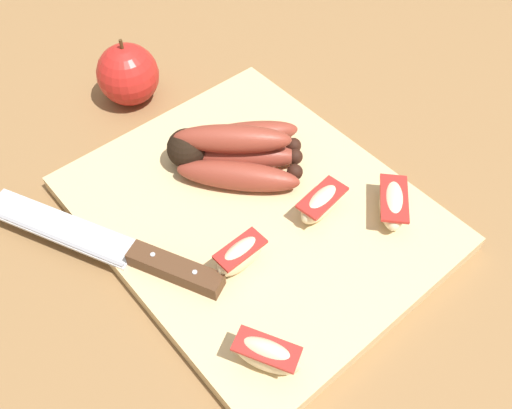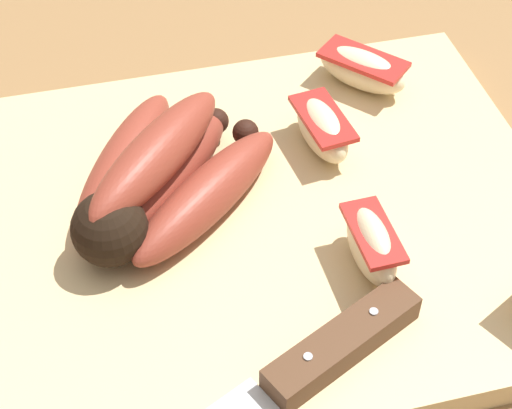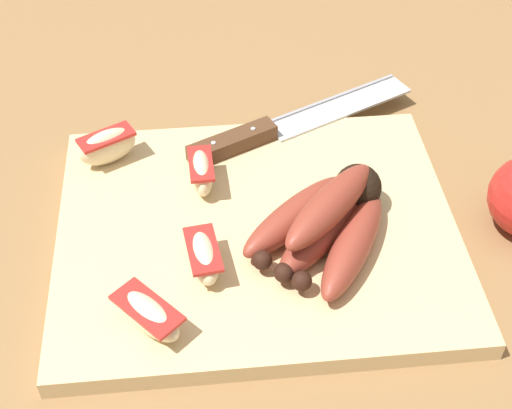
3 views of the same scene
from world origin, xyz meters
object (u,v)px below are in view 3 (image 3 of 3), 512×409
Objects in this scene: apple_wedge_near at (204,256)px; apple_wedge_middle at (148,314)px; chefs_knife at (271,130)px; apple_wedge_far at (108,146)px; banana_bunch at (329,220)px; apple_wedge_extra at (201,172)px.

apple_wedge_near is 0.93× the size of apple_wedge_middle.
apple_wedge_near is 0.08m from apple_wedge_middle.
chefs_knife is 4.03× the size of apple_wedge_far.
apple_wedge_near is 0.18m from apple_wedge_far.
banana_bunch is 0.63× the size of chefs_knife.
banana_bunch reaches higher than apple_wedge_far.
apple_wedge_extra is (-0.11, 0.08, -0.00)m from banana_bunch.
apple_wedge_far is at bearing 101.08° from apple_wedge_middle.
apple_wedge_far reaches higher than apple_wedge_middle.
apple_wedge_near is 0.11m from apple_wedge_extra.
apple_wedge_middle is (-0.13, -0.24, 0.01)m from chefs_knife.
apple_wedge_extra is at bearing 72.77° from apple_wedge_middle.
apple_wedge_near is at bearing -166.60° from banana_bunch.
apple_wedge_far is (-0.09, 0.16, 0.00)m from apple_wedge_near.
apple_wedge_middle is at bearing -129.88° from apple_wedge_near.
apple_wedge_extra is at bearing -27.28° from apple_wedge_far.
banana_bunch is 0.14m from apple_wedge_extra.
chefs_knife is 0.18m from apple_wedge_far.
chefs_knife is 3.80× the size of apple_wedge_middle.
apple_wedge_near is (-0.08, -0.19, 0.01)m from chefs_knife.
banana_bunch reaches higher than chefs_knife.
banana_bunch reaches higher than apple_wedge_extra.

